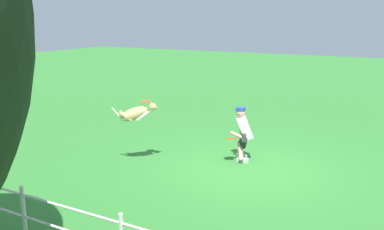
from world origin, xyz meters
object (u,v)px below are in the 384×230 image
(person, at_px, (243,132))
(dog, at_px, (136,113))
(frisbee_flying, at_px, (145,101))
(frisbee_held, at_px, (231,138))

(person, distance_m, dog, 2.53)
(frisbee_flying, xyz_separation_m, frisbee_held, (-1.76, -0.87, -0.85))
(frisbee_flying, bearing_deg, frisbee_held, -153.74)
(frisbee_held, bearing_deg, frisbee_flying, 26.26)
(person, distance_m, frisbee_held, 0.40)
(dog, xyz_separation_m, frisbee_held, (-1.90, -1.03, -0.59))
(dog, relative_size, frisbee_flying, 3.68)
(frisbee_flying, relative_size, frisbee_held, 0.93)
(person, xyz_separation_m, dog, (2.06, 1.38, 0.50))
(person, height_order, frisbee_flying, frisbee_flying)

